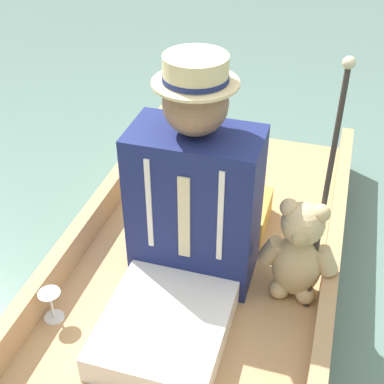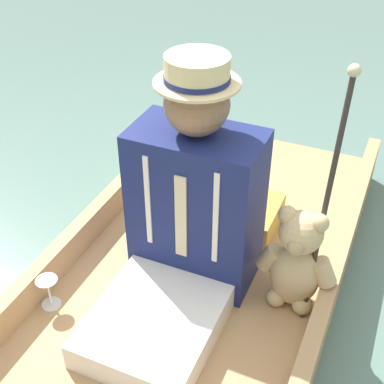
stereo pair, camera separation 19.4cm
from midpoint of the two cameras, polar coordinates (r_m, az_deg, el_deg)
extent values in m
plane|color=slate|center=(2.23, 1.98, -12.59)|extent=(16.00, 16.00, 0.00)
cube|color=tan|center=(2.19, 2.02, -11.59)|extent=(1.10, 2.56, 0.12)
cube|color=tan|center=(2.03, 16.24, -13.11)|extent=(0.06, 2.56, 0.13)
cube|color=tan|center=(2.28, -10.20, -5.46)|extent=(0.06, 2.56, 0.13)
cube|color=#B7933D|center=(2.43, 6.55, -2.19)|extent=(0.41, 0.29, 0.13)
cube|color=white|center=(1.95, -1.19, -14.18)|extent=(0.43, 0.49, 0.11)
cube|color=navy|center=(2.03, 3.20, -1.69)|extent=(0.48, 0.27, 0.64)
cube|color=beige|center=(1.89, 1.74, -2.88)|extent=(0.04, 0.01, 0.35)
cube|color=white|center=(1.84, 5.56, -3.09)|extent=(0.02, 0.01, 0.38)
cube|color=white|center=(1.92, -1.87, -1.14)|extent=(0.02, 0.01, 0.38)
sphere|color=#936B4C|center=(1.80, 3.65, 9.34)|extent=(0.23, 0.23, 0.23)
cylinder|color=beige|center=(1.76, 3.74, 11.48)|extent=(0.29, 0.29, 0.01)
cylinder|color=beige|center=(1.75, 3.81, 12.93)|extent=(0.21, 0.21, 0.09)
cylinder|color=navy|center=(1.76, 3.76, 11.98)|extent=(0.22, 0.22, 0.02)
ellipsoid|color=tan|center=(2.06, 13.60, -8.62)|extent=(0.19, 0.16, 0.28)
sphere|color=tan|center=(1.93, 14.43, -4.30)|extent=(0.16, 0.16, 0.16)
sphere|color=tan|center=(1.89, 13.96, -5.81)|extent=(0.06, 0.06, 0.06)
sphere|color=tan|center=(1.89, 16.34, -3.31)|extent=(0.07, 0.07, 0.07)
sphere|color=tan|center=(1.90, 13.06, -2.51)|extent=(0.07, 0.07, 0.07)
cylinder|color=tan|center=(2.03, 16.55, -8.32)|extent=(0.11, 0.07, 0.12)
cylinder|color=tan|center=(2.04, 11.06, -6.94)|extent=(0.11, 0.07, 0.12)
sphere|color=tan|center=(2.11, 14.32, -11.66)|extent=(0.08, 0.08, 0.08)
sphere|color=tan|center=(2.11, 11.65, -10.98)|extent=(0.08, 0.08, 0.08)
cylinder|color=silver|center=(2.14, -12.22, -11.72)|extent=(0.07, 0.07, 0.01)
cylinder|color=silver|center=(2.10, -12.39, -10.84)|extent=(0.01, 0.01, 0.09)
cone|color=silver|center=(2.06, -12.61, -9.63)|extent=(0.08, 0.08, 0.04)
cylinder|color=#2D2823|center=(1.91, 16.93, -1.46)|extent=(0.02, 0.24, 0.90)
sphere|color=beige|center=(1.79, 20.01, 12.01)|extent=(0.04, 0.04, 0.04)
camera|label=1|loc=(0.10, -87.14, 2.06)|focal=50.00mm
camera|label=2|loc=(0.10, 92.86, -2.06)|focal=50.00mm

